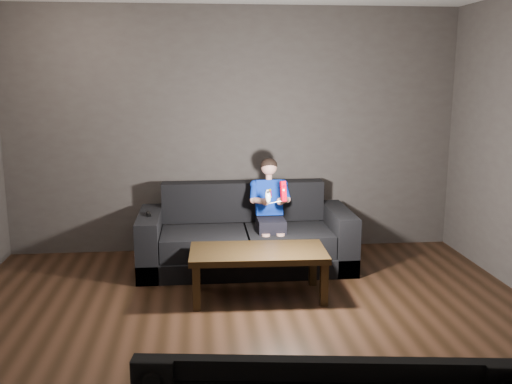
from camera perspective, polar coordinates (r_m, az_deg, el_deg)
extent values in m
plane|color=black|center=(4.31, 0.09, -15.43)|extent=(5.00, 5.00, 0.00)
cube|color=#403937|center=(6.36, -2.22, 6.11)|extent=(5.00, 0.04, 2.70)
cube|color=#403937|center=(1.50, 10.09, -12.43)|extent=(5.00, 0.04, 2.70)
cube|color=black|center=(5.96, -1.02, -6.63)|extent=(2.17, 0.94, 0.19)
cube|color=black|center=(5.78, -5.24, -5.10)|extent=(0.85, 0.66, 0.23)
cube|color=black|center=(5.85, 3.30, -4.87)|extent=(0.85, 0.66, 0.23)
cube|color=black|center=(6.16, -1.31, -0.89)|extent=(1.73, 0.22, 0.42)
cube|color=black|center=(5.90, -10.54, -4.96)|extent=(0.22, 0.94, 0.59)
cube|color=black|center=(6.05, 8.24, -4.46)|extent=(0.22, 0.94, 0.59)
cube|color=black|center=(5.76, 1.51, -3.29)|extent=(0.27, 0.35, 0.13)
cube|color=#111994|center=(5.88, 1.30, -0.52)|extent=(0.27, 0.19, 0.38)
cube|color=#FFC300|center=(5.79, 1.39, -0.16)|extent=(0.08, 0.08, 0.09)
cube|color=#A91438|center=(5.79, 1.40, -0.16)|extent=(0.05, 0.05, 0.06)
cylinder|color=#DE9A87|center=(5.84, 1.31, 1.48)|extent=(0.06, 0.06, 0.05)
sphere|color=#DE9A87|center=(5.82, 1.31, 2.50)|extent=(0.16, 0.16, 0.16)
ellipsoid|color=black|center=(5.83, 1.30, 2.69)|extent=(0.17, 0.17, 0.15)
cylinder|color=#111994|center=(5.79, -0.28, -0.02)|extent=(0.07, 0.21, 0.17)
cylinder|color=#111994|center=(5.83, 3.01, 0.04)|extent=(0.07, 0.21, 0.17)
cylinder|color=#DE9A87|center=(5.66, 0.36, -0.71)|extent=(0.13, 0.22, 0.09)
cylinder|color=#DE9A87|center=(5.69, 2.82, -0.66)|extent=(0.13, 0.22, 0.09)
sphere|color=#DE9A87|center=(5.59, 0.97, -0.98)|extent=(0.08, 0.08, 0.08)
sphere|color=#DE9A87|center=(5.60, 2.45, -0.95)|extent=(0.08, 0.08, 0.08)
cylinder|color=#DE9A87|center=(5.63, 0.99, -5.75)|extent=(0.08, 0.08, 0.31)
cylinder|color=#DE9A87|center=(5.65, 2.46, -5.70)|extent=(0.08, 0.08, 0.31)
cube|color=#C30012|center=(5.39, 2.75, 0.07)|extent=(0.06, 0.08, 0.20)
cube|color=maroon|center=(5.35, 2.79, 0.60)|extent=(0.03, 0.02, 0.03)
cylinder|color=white|center=(5.37, 2.79, -0.11)|extent=(0.02, 0.01, 0.02)
ellipsoid|color=white|center=(5.38, 1.21, -0.44)|extent=(0.07, 0.09, 0.14)
cylinder|color=black|center=(5.34, 1.25, 0.01)|extent=(0.02, 0.01, 0.02)
cube|color=black|center=(5.77, -10.69, -2.16)|extent=(0.06, 0.15, 0.03)
cube|color=black|center=(5.82, -10.66, -1.90)|extent=(0.02, 0.02, 0.00)
cube|color=black|center=(5.08, 0.20, -6.12)|extent=(1.22, 0.64, 0.05)
cube|color=black|center=(4.90, -5.97, -9.59)|extent=(0.07, 0.07, 0.38)
cube|color=black|center=(5.01, 6.81, -9.12)|extent=(0.07, 0.07, 0.38)
cube|color=black|center=(5.36, -5.96, -7.70)|extent=(0.07, 0.07, 0.38)
cube|color=black|center=(5.46, 5.69, -7.32)|extent=(0.07, 0.07, 0.38)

